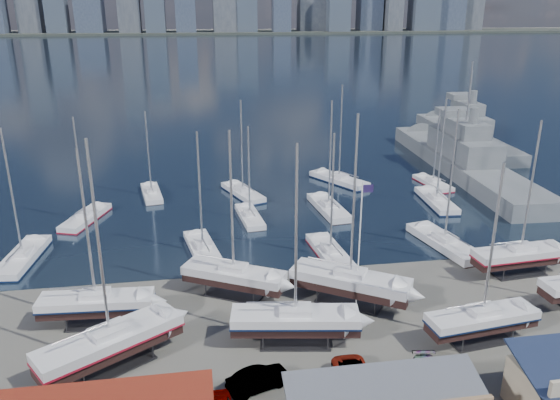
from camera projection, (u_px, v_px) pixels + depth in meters
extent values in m
plane|color=#605E59|center=(331.00, 320.00, 48.03)|extent=(1400.00, 1400.00, 0.00)
cube|color=#172335|center=(209.00, 53.00, 336.86)|extent=(1400.00, 600.00, 0.40)
cube|color=#2D332D|center=(201.00, 33.00, 578.64)|extent=(1400.00, 80.00, 2.20)
cube|color=#3D4756|center=(55.00, 3.00, 541.01)|extent=(19.55, 21.83, 55.97)
cube|color=#475166|center=(90.00, 13.00, 554.49)|extent=(26.03, 30.49, 37.14)
cube|color=#475166|center=(185.00, 4.00, 559.24)|extent=(20.24, 23.80, 54.09)
cube|color=#595E66|center=(225.00, 5.00, 562.19)|extent=(24.62, 19.72, 54.00)
cube|color=#3D4756|center=(246.00, 4.00, 563.41)|extent=(20.75, 17.93, 55.97)
cube|color=#475166|center=(281.00, 10.00, 569.33)|extent=(18.36, 16.25, 43.03)
cube|color=#595E66|center=(311.00, 14.00, 593.46)|extent=(28.49, 22.03, 35.69)
cube|color=#3D4756|center=(338.00, 7.00, 578.39)|extent=(23.34, 17.87, 49.11)
cube|color=#595E66|center=(392.00, 3.00, 593.90)|extent=(17.00, 27.45, 57.67)
cube|color=#2D2D33|center=(99.00, 323.00, 47.45)|extent=(5.43, 2.75, 0.16)
cube|color=black|center=(97.00, 308.00, 46.95)|extent=(9.73, 2.88, 0.77)
cube|color=silver|center=(96.00, 300.00, 46.69)|extent=(9.76, 3.28, 0.77)
cube|color=#0C1A3C|center=(96.00, 304.00, 46.81)|extent=(9.86, 3.32, 0.15)
cube|color=silver|center=(95.00, 294.00, 46.48)|extent=(2.50, 1.76, 0.50)
cylinder|color=#B2B2B7|center=(86.00, 226.00, 44.41)|extent=(0.22, 0.22, 12.97)
cube|color=#2D2D33|center=(113.00, 365.00, 41.83)|extent=(6.61, 5.67, 0.16)
cube|color=black|center=(111.00, 348.00, 41.31)|extent=(10.68, 8.27, 0.88)
cube|color=silver|center=(110.00, 338.00, 41.01)|extent=(10.94, 8.66, 0.88)
cube|color=maroon|center=(111.00, 343.00, 41.15)|extent=(11.05, 8.75, 0.18)
cube|color=silver|center=(109.00, 330.00, 40.78)|extent=(3.33, 3.07, 0.50)
cylinder|color=#B2B2B7|center=(98.00, 242.00, 38.38)|extent=(0.22, 0.22, 14.93)
cube|color=#2D2D33|center=(234.00, 294.00, 52.21)|extent=(5.95, 4.79, 0.16)
cube|color=black|center=(234.00, 280.00, 51.71)|extent=(9.77, 6.80, 0.79)
cube|color=silver|center=(234.00, 273.00, 51.44)|extent=(9.97, 7.17, 0.79)
cube|color=silver|center=(234.00, 267.00, 51.23)|extent=(2.96, 2.64, 0.50)
cylinder|color=#B2B2B7|center=(232.00, 203.00, 49.10)|extent=(0.22, 0.22, 13.31)
cube|color=#2D2D33|center=(295.00, 342.00, 44.81)|extent=(6.02, 3.44, 0.16)
cube|color=black|center=(295.00, 326.00, 44.30)|extent=(10.60, 4.01, 0.83)
cube|color=silver|center=(295.00, 317.00, 44.03)|extent=(10.66, 4.44, 0.83)
cube|color=#0C1A3C|center=(295.00, 321.00, 44.15)|extent=(10.77, 4.49, 0.17)
cube|color=silver|center=(295.00, 309.00, 43.81)|extent=(2.82, 2.11, 0.50)
cylinder|color=#B2B2B7|center=(296.00, 232.00, 41.57)|extent=(0.22, 0.22, 13.96)
cube|color=#2D2D33|center=(349.00, 302.00, 50.92)|extent=(6.56, 5.61, 0.16)
cube|color=black|center=(350.00, 287.00, 50.40)|extent=(10.61, 8.17, 0.88)
cube|color=silver|center=(350.00, 278.00, 50.11)|extent=(10.86, 8.56, 0.88)
cube|color=silver|center=(351.00, 272.00, 49.88)|extent=(3.30, 3.04, 0.50)
cylinder|color=#B2B2B7|center=(354.00, 198.00, 47.50)|extent=(0.22, 0.22, 14.80)
cube|color=#2D2D33|center=(479.00, 340.00, 45.07)|extent=(5.38, 2.97, 0.16)
cube|color=black|center=(481.00, 324.00, 44.57)|extent=(9.52, 3.37, 0.75)
cube|color=silver|center=(482.00, 316.00, 44.33)|extent=(9.57, 3.76, 0.75)
cube|color=#0C1A3C|center=(482.00, 320.00, 44.44)|extent=(9.66, 3.80, 0.15)
cube|color=silver|center=(483.00, 309.00, 44.12)|extent=(2.51, 1.85, 0.50)
cylinder|color=#B2B2B7|center=(493.00, 241.00, 42.11)|extent=(0.22, 0.22, 12.58)
cube|color=#2D2D33|center=(517.00, 273.00, 56.48)|extent=(5.59, 2.91, 0.16)
cube|color=black|center=(519.00, 259.00, 55.98)|extent=(9.98, 3.14, 0.79)
cube|color=silver|center=(520.00, 253.00, 55.72)|extent=(10.01, 3.55, 0.79)
cube|color=maroon|center=(520.00, 256.00, 55.84)|extent=(10.11, 3.59, 0.16)
cube|color=silver|center=(521.00, 247.00, 55.50)|extent=(2.58, 1.85, 0.50)
cylinder|color=#B2B2B7|center=(531.00, 187.00, 53.38)|extent=(0.22, 0.22, 13.26)
cube|color=black|center=(24.00, 264.00, 59.30)|extent=(3.42, 10.37, 0.81)
cube|color=silver|center=(23.00, 257.00, 59.03)|extent=(3.85, 10.42, 0.81)
cube|color=#0C1A3C|center=(23.00, 260.00, 59.15)|extent=(3.88, 10.52, 0.16)
cube|color=silver|center=(22.00, 251.00, 58.81)|extent=(1.95, 2.70, 0.50)
cylinder|color=#B2B2B7|center=(12.00, 193.00, 56.60)|extent=(0.22, 0.22, 13.75)
cube|color=black|center=(86.00, 223.00, 70.51)|extent=(5.11, 9.60, 0.75)
cube|color=silver|center=(86.00, 217.00, 70.26)|extent=(5.49, 9.73, 0.75)
cube|color=maroon|center=(86.00, 220.00, 70.38)|extent=(5.54, 9.82, 0.15)
cube|color=silver|center=(85.00, 213.00, 70.06)|extent=(2.24, 2.73, 0.50)
cylinder|color=#B2B2B7|center=(79.00, 167.00, 68.03)|extent=(0.22, 0.22, 12.66)
cube|color=black|center=(152.00, 198.00, 79.77)|extent=(3.42, 8.86, 0.69)
cube|color=silver|center=(152.00, 193.00, 79.54)|extent=(3.78, 8.92, 0.69)
cube|color=silver|center=(151.00, 189.00, 79.34)|extent=(1.78, 2.37, 0.50)
cylinder|color=#B2B2B7|center=(148.00, 152.00, 77.48)|extent=(0.22, 0.22, 11.67)
cube|color=black|center=(203.00, 255.00, 61.34)|extent=(4.00, 9.85, 0.77)
cube|color=silver|center=(203.00, 249.00, 61.08)|extent=(4.40, 9.93, 0.77)
cube|color=#0C1A3C|center=(203.00, 252.00, 61.20)|extent=(4.44, 10.03, 0.15)
cube|color=silver|center=(203.00, 244.00, 60.87)|extent=(2.02, 2.65, 0.50)
cylinder|color=#B2B2B7|center=(200.00, 191.00, 58.80)|extent=(0.22, 0.22, 12.96)
cube|color=black|center=(250.00, 221.00, 70.86)|extent=(2.93, 8.69, 0.68)
cube|color=silver|center=(250.00, 217.00, 70.64)|extent=(3.28, 8.73, 0.68)
cube|color=silver|center=(250.00, 212.00, 70.44)|extent=(1.65, 2.27, 0.50)
cylinder|color=#B2B2B7|center=(249.00, 171.00, 68.61)|extent=(0.22, 0.22, 11.50)
cube|color=black|center=(243.00, 197.00, 80.05)|extent=(5.55, 9.86, 0.77)
cube|color=silver|center=(243.00, 192.00, 79.79)|extent=(5.93, 10.00, 0.77)
cube|color=#0C1A3C|center=(243.00, 194.00, 79.91)|extent=(5.99, 10.10, 0.15)
cube|color=silver|center=(243.00, 188.00, 79.58)|extent=(2.37, 2.83, 0.50)
cylinder|color=#B2B2B7|center=(242.00, 146.00, 77.49)|extent=(0.22, 0.22, 13.05)
cube|color=black|center=(330.00, 259.00, 60.38)|extent=(3.25, 9.82, 0.77)
cube|color=silver|center=(330.00, 252.00, 60.13)|extent=(3.65, 9.86, 0.77)
cube|color=maroon|center=(330.00, 255.00, 60.25)|extent=(3.69, 9.96, 0.15)
cube|color=silver|center=(330.00, 247.00, 59.92)|extent=(1.85, 2.56, 0.50)
cylinder|color=#B2B2B7|center=(332.00, 193.00, 57.83)|extent=(0.22, 0.22, 13.01)
cube|color=black|center=(328.00, 213.00, 73.90)|extent=(3.52, 10.56, 0.83)
cube|color=silver|center=(329.00, 207.00, 73.63)|extent=(3.95, 10.61, 0.83)
cube|color=silver|center=(329.00, 203.00, 73.40)|extent=(2.00, 2.76, 0.50)
cylinder|color=#B2B2B7|center=(330.00, 154.00, 71.16)|extent=(0.22, 0.22, 13.99)
cube|color=black|center=(339.00, 184.00, 85.89)|extent=(7.58, 10.36, 0.85)
cube|color=silver|center=(339.00, 179.00, 85.61)|extent=(7.96, 10.59, 0.85)
cube|color=#0C1A3C|center=(339.00, 182.00, 85.74)|extent=(8.04, 10.70, 0.17)
cube|color=silver|center=(339.00, 175.00, 85.39)|extent=(2.88, 3.18, 0.50)
cylinder|color=#B2B2B7|center=(341.00, 132.00, 83.10)|extent=(0.22, 0.22, 14.27)
cube|color=black|center=(444.00, 249.00, 62.91)|extent=(4.81, 11.38, 0.89)
cube|color=silver|center=(444.00, 242.00, 62.62)|extent=(5.26, 11.47, 0.89)
cube|color=silver|center=(445.00, 237.00, 62.39)|extent=(2.38, 3.09, 0.50)
cylinder|color=#B2B2B7|center=(452.00, 176.00, 59.98)|extent=(0.22, 0.22, 14.95)
cube|color=black|center=(436.00, 206.00, 76.62)|extent=(3.01, 10.38, 0.82)
cube|color=silver|center=(436.00, 200.00, 76.35)|extent=(3.44, 10.40, 0.82)
cube|color=#0C1A3C|center=(436.00, 203.00, 76.47)|extent=(3.48, 10.51, 0.16)
cube|color=silver|center=(437.00, 196.00, 76.13)|extent=(1.86, 2.66, 0.50)
cylinder|color=#B2B2B7|center=(441.00, 149.00, 73.90)|extent=(0.22, 0.22, 13.85)
cube|color=black|center=(432.00, 187.00, 84.50)|extent=(3.22, 8.45, 0.66)
cube|color=silver|center=(433.00, 183.00, 84.28)|extent=(3.56, 8.50, 0.66)
cube|color=maroon|center=(433.00, 185.00, 84.38)|extent=(3.60, 8.58, 0.13)
cube|color=silver|center=(433.00, 179.00, 84.09)|extent=(1.69, 2.25, 0.50)
cylinder|color=#B2B2B7|center=(436.00, 146.00, 82.32)|extent=(0.22, 0.22, 11.12)
cube|color=slate|center=(461.00, 168.00, 91.79)|extent=(9.66, 47.83, 4.28)
cube|color=slate|center=(464.00, 145.00, 90.48)|extent=(6.80, 16.89, 3.60)
cube|color=slate|center=(466.00, 128.00, 89.48)|extent=(4.97, 9.70, 2.40)
cube|color=slate|center=(455.00, 112.00, 93.37)|extent=(5.53, 4.98, 1.20)
cylinder|color=#B2B2B7|center=(469.00, 96.00, 87.75)|extent=(0.30, 0.30, 8.00)
cube|color=slate|center=(464.00, 140.00, 111.76)|extent=(8.51, 40.22, 3.59)
cube|color=slate|center=(466.00, 123.00, 110.56)|extent=(5.85, 14.23, 3.60)
cube|color=slate|center=(468.00, 108.00, 109.56)|extent=(4.25, 8.18, 2.40)
cube|color=slate|center=(460.00, 96.00, 112.74)|extent=(4.68, 4.23, 1.20)
cylinder|color=#B2B2B7|center=(471.00, 82.00, 107.83)|extent=(0.30, 0.30, 8.00)
imported|color=gray|center=(259.00, 379.00, 39.23)|extent=(4.92, 3.10, 1.53)
imported|color=gray|center=(356.00, 380.00, 39.21)|extent=(2.51, 5.39, 1.49)
imported|color=gray|center=(431.00, 378.00, 39.36)|extent=(2.72, 5.24, 1.45)
cylinder|color=white|center=(359.00, 246.00, 48.65)|extent=(0.12, 0.12, 11.89)
cube|color=#201543|center=(368.00, 189.00, 46.95)|extent=(0.99, 0.05, 0.69)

